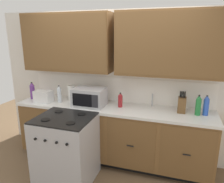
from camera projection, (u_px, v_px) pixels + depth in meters
name	position (u px, v px, depth m)	size (l,w,h in m)	color
ground_plane	(106.00, 170.00, 3.26)	(8.00, 8.00, 0.00)	brown
wall_unit	(116.00, 60.00, 3.29)	(4.21, 0.40, 2.37)	white
counter_run	(112.00, 133.00, 3.41)	(3.04, 0.64, 0.93)	black
stove_range	(66.00, 149.00, 2.97)	(0.76, 0.68, 0.95)	#B7B7BC
microwave	(89.00, 97.00, 3.30)	(0.48, 0.37, 0.28)	#B7B7BC
toaster	(43.00, 96.00, 3.50)	(0.28, 0.18, 0.19)	white
knife_block	(182.00, 105.00, 3.03)	(0.11, 0.14, 0.31)	brown
sink_faucet	(152.00, 100.00, 3.29)	(0.02, 0.02, 0.20)	#B2B5BA
paper_towel_roll	(71.00, 93.00, 3.58)	(0.12, 0.12, 0.26)	white
bottle_blue	(206.00, 105.00, 2.92)	(0.07, 0.07, 0.28)	blue
bottle_red	(120.00, 100.00, 3.25)	(0.07, 0.07, 0.22)	maroon
bottle_clear	(59.00, 94.00, 3.48)	(0.06, 0.06, 0.28)	silver
bottle_green	(198.00, 105.00, 2.92)	(0.07, 0.07, 0.29)	#237A38
bottle_violet	(32.00, 91.00, 3.66)	(0.08, 0.08, 0.29)	#663384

